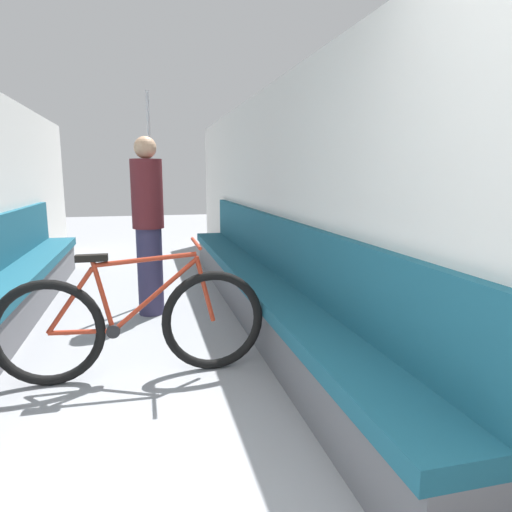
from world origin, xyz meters
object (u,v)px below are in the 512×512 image
object	(u,v)px
bench_seat_row_right	(260,286)
passenger_standing	(148,225)
grab_pole_near	(152,203)
bicycle	(134,324)

from	to	relation	value
bench_seat_row_right	passenger_standing	distance (m)	1.23
bench_seat_row_right	grab_pole_near	world-z (taller)	grab_pole_near
grab_pole_near	passenger_standing	size ratio (longest dim) A/B	1.28
bicycle	grab_pole_near	bearing A→B (deg)	74.07
grab_pole_near	bicycle	bearing A→B (deg)	-95.59
bench_seat_row_right	grab_pole_near	distance (m)	1.49
bicycle	passenger_standing	bearing A→B (deg)	74.22
bench_seat_row_right	grab_pole_near	xyz separation A→B (m)	(-0.96, 0.86, 0.75)
bicycle	passenger_standing	distance (m)	1.55
bench_seat_row_right	bicycle	bearing A→B (deg)	-138.14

